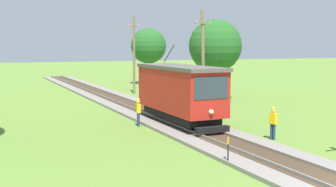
{
  "coord_description": "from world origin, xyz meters",
  "views": [
    {
      "loc": [
        -11.53,
        -10.26,
        5.02
      ],
      "look_at": [
        -0.5,
        14.41,
        2.02
      ],
      "focal_mm": 45.48,
      "sensor_mm": 36.0,
      "label": 1
    }
  ],
  "objects_px": {
    "utility_pole_near_tram": "(203,62)",
    "second_worker": "(138,111)",
    "tree_right_near": "(215,46)",
    "trackside_signal_marker": "(228,149)",
    "track_worker": "(273,122)",
    "red_tram": "(179,91)",
    "tree_left_far": "(149,46)",
    "utility_pole_mid": "(134,55)"
  },
  "relations": [
    {
      "from": "track_worker",
      "to": "tree_right_near",
      "type": "bearing_deg",
      "value": 51.59
    },
    {
      "from": "red_tram",
      "to": "utility_pole_mid",
      "type": "xyz_separation_m",
      "value": [
        3.49,
        18.31,
        1.97
      ]
    },
    {
      "from": "trackside_signal_marker",
      "to": "tree_left_far",
      "type": "xyz_separation_m",
      "value": [
        11.07,
        37.29,
        4.4
      ]
    },
    {
      "from": "red_tram",
      "to": "tree_left_far",
      "type": "relative_size",
      "value": 1.15
    },
    {
      "from": "utility_pole_near_tram",
      "to": "trackside_signal_marker",
      "type": "height_order",
      "value": "utility_pole_near_tram"
    },
    {
      "from": "red_tram",
      "to": "trackside_signal_marker",
      "type": "bearing_deg",
      "value": -102.54
    },
    {
      "from": "tree_right_near",
      "to": "second_worker",
      "type": "bearing_deg",
      "value": -139.67
    },
    {
      "from": "utility_pole_near_tram",
      "to": "tree_right_near",
      "type": "xyz_separation_m",
      "value": [
        5.06,
        6.9,
        1.15
      ]
    },
    {
      "from": "utility_pole_near_tram",
      "to": "second_worker",
      "type": "xyz_separation_m",
      "value": [
        -5.94,
        -2.44,
        -2.92
      ]
    },
    {
      "from": "tree_left_far",
      "to": "utility_pole_mid",
      "type": "bearing_deg",
      "value": -119.13
    },
    {
      "from": "utility_pole_near_tram",
      "to": "trackside_signal_marker",
      "type": "xyz_separation_m",
      "value": [
        -5.48,
        -12.24,
        -3.24
      ]
    },
    {
      "from": "track_worker",
      "to": "second_worker",
      "type": "xyz_separation_m",
      "value": [
        -5.31,
        6.58,
        0.0
      ]
    },
    {
      "from": "second_worker",
      "to": "tree_left_far",
      "type": "height_order",
      "value": "tree_left_far"
    },
    {
      "from": "trackside_signal_marker",
      "to": "utility_pole_near_tram",
      "type": "bearing_deg",
      "value": 65.9
    },
    {
      "from": "utility_pole_near_tram",
      "to": "second_worker",
      "type": "bearing_deg",
      "value": -157.65
    },
    {
      "from": "utility_pole_near_tram",
      "to": "tree_right_near",
      "type": "height_order",
      "value": "utility_pole_near_tram"
    },
    {
      "from": "utility_pole_near_tram",
      "to": "tree_left_far",
      "type": "bearing_deg",
      "value": 77.41
    },
    {
      "from": "second_worker",
      "to": "track_worker",
      "type": "bearing_deg",
      "value": 136.31
    },
    {
      "from": "tree_right_near",
      "to": "tree_left_far",
      "type": "distance_m",
      "value": 18.15
    },
    {
      "from": "trackside_signal_marker",
      "to": "tree_right_near",
      "type": "height_order",
      "value": "tree_right_near"
    },
    {
      "from": "red_tram",
      "to": "utility_pole_mid",
      "type": "relative_size",
      "value": 1.05
    },
    {
      "from": "red_tram",
      "to": "tree_right_near",
      "type": "height_order",
      "value": "tree_right_near"
    },
    {
      "from": "utility_pole_near_tram",
      "to": "trackside_signal_marker",
      "type": "relative_size",
      "value": 6.46
    },
    {
      "from": "utility_pole_mid",
      "to": "second_worker",
      "type": "xyz_separation_m",
      "value": [
        -5.94,
        -17.45,
        -3.18
      ]
    },
    {
      "from": "trackside_signal_marker",
      "to": "tree_right_near",
      "type": "distance_m",
      "value": 22.29
    },
    {
      "from": "trackside_signal_marker",
      "to": "second_worker",
      "type": "distance_m",
      "value": 9.82
    },
    {
      "from": "red_tram",
      "to": "track_worker",
      "type": "distance_m",
      "value": 6.51
    },
    {
      "from": "trackside_signal_marker",
      "to": "second_worker",
      "type": "bearing_deg",
      "value": 92.71
    },
    {
      "from": "trackside_signal_marker",
      "to": "track_worker",
      "type": "xyz_separation_m",
      "value": [
        4.84,
        3.22,
        0.32
      ]
    },
    {
      "from": "utility_pole_mid",
      "to": "trackside_signal_marker",
      "type": "height_order",
      "value": "utility_pole_mid"
    },
    {
      "from": "utility_pole_mid",
      "to": "tree_right_near",
      "type": "distance_m",
      "value": 9.6
    },
    {
      "from": "red_tram",
      "to": "utility_pole_mid",
      "type": "bearing_deg",
      "value": 79.22
    },
    {
      "from": "utility_pole_near_tram",
      "to": "trackside_signal_marker",
      "type": "distance_m",
      "value": 13.8
    },
    {
      "from": "tree_left_far",
      "to": "tree_right_near",
      "type": "bearing_deg",
      "value": -91.67
    },
    {
      "from": "utility_pole_mid",
      "to": "utility_pole_near_tram",
      "type": "bearing_deg",
      "value": -90.0
    },
    {
      "from": "tree_left_far",
      "to": "track_worker",
      "type": "bearing_deg",
      "value": -100.35
    },
    {
      "from": "utility_pole_near_tram",
      "to": "red_tram",
      "type": "bearing_deg",
      "value": -136.56
    },
    {
      "from": "utility_pole_near_tram",
      "to": "tree_right_near",
      "type": "bearing_deg",
      "value": 53.73
    },
    {
      "from": "red_tram",
      "to": "trackside_signal_marker",
      "type": "distance_m",
      "value": 9.28
    },
    {
      "from": "red_tram",
      "to": "tree_left_far",
      "type": "bearing_deg",
      "value": 72.24
    },
    {
      "from": "track_worker",
      "to": "tree_left_far",
      "type": "height_order",
      "value": "tree_left_far"
    },
    {
      "from": "red_tram",
      "to": "trackside_signal_marker",
      "type": "relative_size",
      "value": 7.24
    }
  ]
}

